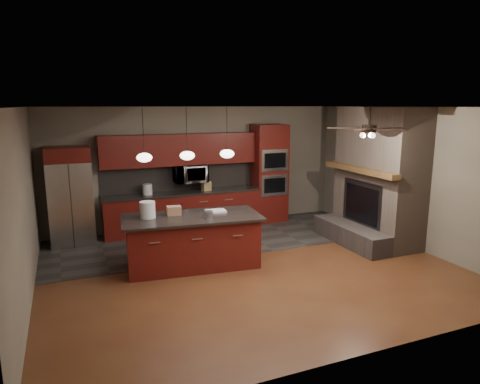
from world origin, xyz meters
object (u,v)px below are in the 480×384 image
microwave (190,174)px  refrigerator (70,196)px  oven_tower (269,174)px  kitchen_island (192,241)px  white_bucket (147,210)px  cardboard_box (174,211)px  counter_bucket (147,189)px  counter_box (206,186)px  paint_tray (216,211)px  paint_can (209,214)px

microwave → refrigerator: bearing=-177.1°
oven_tower → kitchen_island: size_ratio=0.95×
white_bucket → cardboard_box: size_ratio=1.16×
counter_bucket → counter_box: bearing=-2.1°
oven_tower → counter_box: bearing=-178.5°
refrigerator → counter_bucket: size_ratio=8.61×
refrigerator → counter_box: size_ratio=9.38×
refrigerator → paint_tray: 3.17m
refrigerator → oven_tower: bearing=0.9°
paint_can → paint_tray: size_ratio=0.46×
refrigerator → counter_bucket: refrigerator is taller
cardboard_box → counter_bucket: (-0.09, 2.03, 0.02)m
microwave → kitchen_island: microwave is taller
kitchen_island → paint_tray: 0.69m
oven_tower → paint_can: (-2.37, -2.43, -0.22)m
paint_can → cardboard_box: size_ratio=0.66×
white_bucket → counter_box: (1.72, 2.01, -0.06)m
microwave → cardboard_box: microwave is taller
oven_tower → white_bucket: oven_tower is taller
kitchen_island → microwave: bearing=80.6°
refrigerator → kitchen_island: refrigerator is taller
oven_tower → white_bucket: 3.93m
paint_tray → counter_bucket: 2.29m
oven_tower → paint_tray: oven_tower is taller
kitchen_island → paint_tray: bearing=19.7°
kitchen_island → counter_box: 2.47m
kitchen_island → cardboard_box: (-0.27, 0.21, 0.53)m
kitchen_island → paint_can: 0.60m
paint_tray → counter_box: (0.50, 2.08, 0.07)m
white_bucket → counter_bucket: bearing=79.6°
refrigerator → counter_box: (2.92, 0.03, -0.00)m
white_bucket → counter_box: white_bucket is taller
refrigerator → kitchen_island: (1.94, -2.16, -0.54)m
cardboard_box → oven_tower: bearing=42.3°
refrigerator → paint_can: size_ratio=12.41×
paint_tray → counter_box: bearing=82.1°
paint_can → cardboard_box: 0.65m
cardboard_box → kitchen_island: bearing=-31.7°
paint_can → counter_box: (0.74, 2.39, 0.03)m
kitchen_island → refrigerator: bearing=137.9°
kitchen_island → paint_tray: (0.49, 0.12, 0.47)m
oven_tower → cardboard_box: bearing=-144.9°
oven_tower → paint_can: bearing=-134.3°
counter_bucket → microwave: bearing=2.9°
oven_tower → paint_can: oven_tower is taller
paint_can → paint_tray: (0.24, 0.31, -0.04)m
paint_can → counter_bucket: counter_bucket is taller
oven_tower → microwave: bearing=178.3°
oven_tower → cardboard_box: oven_tower is taller
paint_tray → microwave: bearing=91.6°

